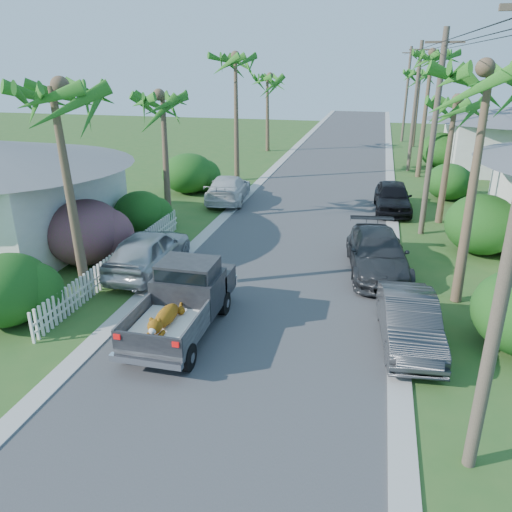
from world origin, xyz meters
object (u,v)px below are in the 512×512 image
(palm_r_a, at_px, (492,70))
(palm_l_b, at_px, (161,96))
(parked_car_rn, at_px, (409,322))
(parked_car_ln, at_px, (149,251))
(palm_l_a, at_px, (55,88))
(palm_r_b, at_px, (456,101))
(palm_l_d, at_px, (268,76))
(palm_l_c, at_px, (235,57))
(utility_pole_b, at_px, (433,135))
(parked_car_rf, at_px, (393,197))
(utility_pole_d, at_px, (407,94))
(parked_car_rm, at_px, (378,254))
(palm_r_d, at_px, (421,72))
(parked_car_lf, at_px, (228,189))
(pickup_truck, at_px, (186,297))
(utility_pole_a, at_px, (510,254))
(palm_r_c, at_px, (432,54))
(utility_pole_c, at_px, (415,107))

(palm_r_a, bearing_deg, palm_l_b, 155.39)
(parked_car_rn, distance_m, parked_car_ln, 10.09)
(palm_l_a, height_order, palm_r_b, palm_l_a)
(parked_car_rn, relative_size, palm_l_d, 0.56)
(palm_l_c, bearing_deg, parked_car_rn, -61.53)
(parked_car_rn, bearing_deg, palm_r_b, 75.42)
(parked_car_ln, distance_m, utility_pole_b, 13.38)
(parked_car_rf, xyz_separation_m, palm_l_c, (-10.28, 5.42, 7.12))
(parked_car_rf, relative_size, palm_l_b, 0.63)
(parked_car_ln, bearing_deg, utility_pole_b, -146.85)
(parked_car_rf, relative_size, utility_pole_d, 0.52)
(parked_car_rn, xyz_separation_m, palm_r_a, (1.74, 3.46, 6.71))
(palm_r_b, bearing_deg, parked_car_rf, 145.80)
(utility_pole_b, bearing_deg, palm_l_c, 142.19)
(palm_l_c, bearing_deg, palm_r_a, -52.45)
(parked_car_rm, height_order, palm_l_c, palm_l_c)
(palm_r_d, bearing_deg, parked_car_lf, -116.01)
(utility_pole_b, bearing_deg, palm_l_b, -175.39)
(parked_car_rn, relative_size, palm_l_a, 0.52)
(parked_car_rm, distance_m, parked_car_rf, 8.87)
(palm_l_b, bearing_deg, palm_l_c, 85.43)
(palm_r_b, bearing_deg, parked_car_rn, -99.31)
(palm_r_a, height_order, utility_pole_b, utility_pole_b)
(palm_l_a, height_order, palm_l_b, palm_l_a)
(pickup_truck, bearing_deg, utility_pole_a, -27.76)
(parked_car_ln, bearing_deg, palm_r_d, -109.73)
(parked_car_ln, relative_size, utility_pole_b, 0.54)
(parked_car_ln, bearing_deg, palm_l_a, 65.36)
(parked_car_lf, xyz_separation_m, utility_pole_d, (10.59, 26.54, 3.85))
(palm_r_a, relative_size, palm_r_c, 0.93)
(parked_car_rn, bearing_deg, utility_pole_d, 83.25)
(palm_l_a, distance_m, palm_l_d, 31.01)
(palm_l_d, bearing_deg, palm_r_d, 24.78)
(utility_pole_c, bearing_deg, palm_l_d, 153.62)
(utility_pole_a, distance_m, utility_pole_d, 45.00)
(pickup_truck, relative_size, parked_car_lf, 0.99)
(parked_car_rm, bearing_deg, parked_car_ln, -174.69)
(palm_r_d, bearing_deg, utility_pole_c, -94.29)
(parked_car_rn, bearing_deg, pickup_truck, 179.28)
(parked_car_rm, relative_size, utility_pole_a, 0.59)
(parked_car_ln, relative_size, palm_r_d, 0.61)
(pickup_truck, xyz_separation_m, utility_pole_c, (7.62, 25.99, 3.59))
(palm_l_a, xyz_separation_m, palm_l_b, (-0.60, 9.00, -0.79))
(pickup_truck, bearing_deg, palm_r_b, 56.42)
(parked_car_rf, xyz_separation_m, utility_pole_c, (1.32, 11.42, 3.81))
(parked_car_rm, distance_m, utility_pole_b, 6.82)
(palm_r_a, height_order, palm_r_c, palm_r_c)
(parked_car_rm, relative_size, utility_pole_c, 0.59)
(parked_car_rm, bearing_deg, parked_car_rn, -87.13)
(palm_l_b, xyz_separation_m, palm_r_b, (13.40, 3.00, -0.20))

